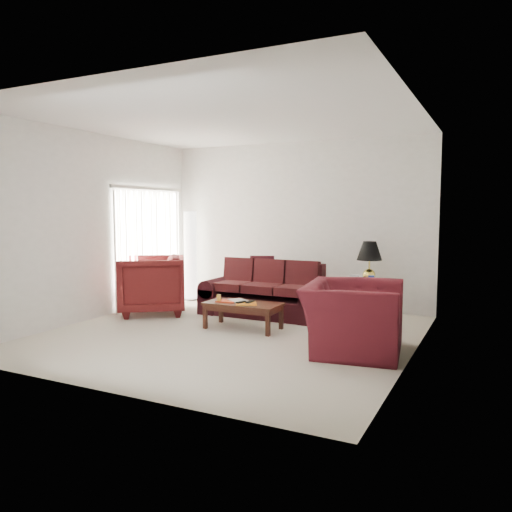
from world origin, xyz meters
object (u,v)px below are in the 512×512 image
at_px(floor_lamp, 190,255).
at_px(armchair_left, 152,285).
at_px(end_table, 364,301).
at_px(armchair_right, 353,317).
at_px(sofa, 265,290).
at_px(coffee_table, 243,316).

relative_size(floor_lamp, armchair_left, 1.61).
height_order(end_table, armchair_right, armchair_right).
distance_m(end_table, armchair_right, 2.04).
xyz_separation_m(sofa, coffee_table, (0.11, -1.00, -0.24)).
bearing_deg(armchair_right, floor_lamp, 53.00).
bearing_deg(end_table, armchair_right, -80.01).
bearing_deg(coffee_table, end_table, 61.82).
bearing_deg(armchair_left, coffee_table, 45.73).
distance_m(floor_lamp, armchair_right, 4.40).
relative_size(floor_lamp, coffee_table, 1.56).
relative_size(end_table, coffee_table, 0.50).
xyz_separation_m(end_table, armchair_right, (0.35, -2.01, 0.14)).
height_order(armchair_left, coffee_table, armchair_left).
height_order(end_table, coffee_table, end_table).
xyz_separation_m(sofa, end_table, (1.53, 0.57, -0.15)).
bearing_deg(floor_lamp, armchair_right, -29.02).
height_order(floor_lamp, armchair_left, floor_lamp).
height_order(sofa, armchair_right, sofa).
bearing_deg(floor_lamp, armchair_left, -84.59).
relative_size(sofa, floor_lamp, 1.21).
xyz_separation_m(floor_lamp, armchair_left, (0.13, -1.38, -0.38)).
bearing_deg(floor_lamp, coffee_table, -39.43).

